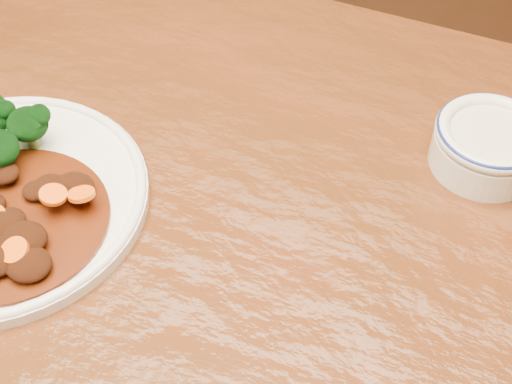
# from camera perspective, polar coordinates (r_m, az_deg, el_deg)

# --- Properties ---
(dining_table) EXTENTS (1.61, 1.09, 0.75)m
(dining_table) POSITION_cam_1_polar(r_m,az_deg,el_deg) (0.77, -7.16, -6.79)
(dining_table) COLOR #57240F
(dining_table) RESTS_ON ground
(mince_stew) EXTENTS (0.20, 0.20, 0.03)m
(mince_stew) POSITION_cam_1_polar(r_m,az_deg,el_deg) (0.72, -19.31, -2.49)
(mince_stew) COLOR #4C1C08
(mince_stew) RESTS_ON dinner_plate
(dip_bowl) EXTENTS (0.12, 0.12, 0.05)m
(dip_bowl) POSITION_cam_1_polar(r_m,az_deg,el_deg) (0.78, 18.10, 3.71)
(dip_bowl) COLOR silver
(dip_bowl) RESTS_ON dining_table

